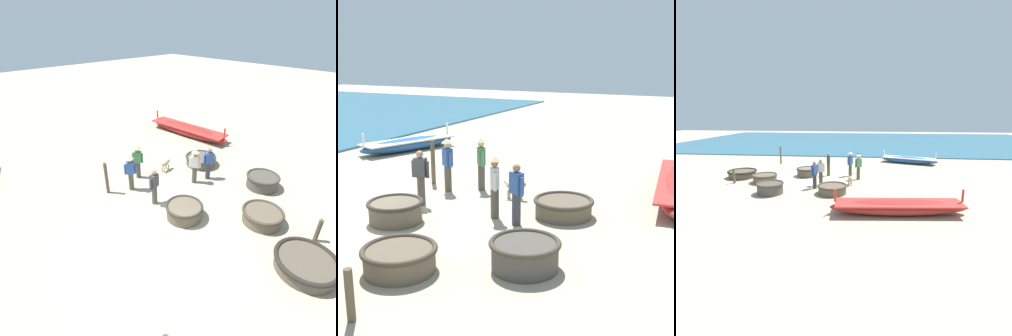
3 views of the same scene
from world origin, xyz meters
TOP-DOWN VIEW (x-y plane):
  - ground_plane at (0.00, 0.00)m, footprint 80.00×80.00m
  - coracle_center at (1.19, 0.20)m, footprint 1.43×1.43m
  - coracle_tilted at (5.23, -0.81)m, footprint 1.45×1.45m
  - coracle_nearest at (3.06, -1.99)m, footprint 1.52×1.52m
  - coracle_beside_post at (4.89, 2.48)m, footprint 1.59×1.59m
  - long_boat_white_hull at (-4.13, 7.66)m, footprint 2.60×4.81m
  - fisherman_with_hat at (0.90, 3.10)m, footprint 0.46×0.37m
  - fisherman_standing_left at (1.76, 3.69)m, footprint 0.38×0.44m
  - fisherman_by_coracle at (4.05, 1.35)m, footprint 0.47×0.36m
  - fisherman_hauling at (0.96, 1.62)m, footprint 0.52×0.28m
  - fisherman_standing_right at (3.33, 1.56)m, footprint 0.36×0.47m
  - dog at (3.15, 3.28)m, footprint 0.68×0.29m
  - mooring_post_mid_beach at (0.00, 3.60)m, footprint 0.14×0.14m
  - mooring_post_inland at (3.49, -3.75)m, footprint 0.14×0.14m

SIDE VIEW (x-z plane):
  - ground_plane at x=0.00m, z-range 0.00..0.00m
  - coracle_beside_post at x=4.89m, z-range 0.02..0.51m
  - coracle_nearest at x=3.06m, z-range 0.02..0.54m
  - long_boat_white_hull at x=-4.13m, z-range -0.21..0.80m
  - coracle_center at x=1.19m, z-range 0.02..0.58m
  - coracle_tilted at x=5.23m, z-range 0.02..0.62m
  - dog at x=3.15m, z-range 0.10..0.64m
  - mooring_post_inland at x=3.49m, z-range 0.00..0.91m
  - mooring_post_mid_beach at x=0.00m, z-range 0.00..1.46m
  - fisherman_by_coracle at x=4.05m, z-range 0.05..1.62m
  - fisherman_hauling at x=0.96m, z-range 0.05..1.62m
  - fisherman_with_hat at x=0.90m, z-range 0.12..1.79m
  - fisherman_standing_left at x=1.76m, z-range 0.12..1.79m
  - fisherman_standing_right at x=3.33m, z-range 0.12..1.79m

